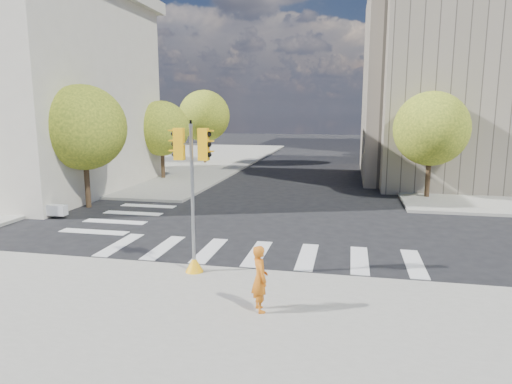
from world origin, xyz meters
TOP-DOWN VIEW (x-y plane):
  - ground at (0.00, 0.00)m, footprint 160.00×160.00m
  - sidewalk_far_left at (-20.00, 26.00)m, footprint 28.00×40.00m
  - tree_lw_near at (-10.50, 4.00)m, footprint 4.40×4.40m
  - tree_lw_mid at (-10.50, 14.00)m, footprint 4.00×4.00m
  - tree_lw_far at (-10.50, 24.00)m, footprint 4.80×4.80m
  - tree_re_near at (7.50, 10.00)m, footprint 4.20×4.20m
  - tree_re_mid at (7.50, 22.00)m, footprint 4.60×4.60m
  - tree_re_far at (7.50, 34.00)m, footprint 4.00×4.00m
  - lamp_near at (8.00, 14.00)m, footprint 0.35×0.18m
  - lamp_far at (8.00, 28.00)m, footprint 0.35×0.18m
  - traffic_signal at (-1.58, -4.60)m, footprint 1.06×0.56m
  - photographer at (0.97, -6.94)m, footprint 0.65×0.73m
  - planter_wall at (-13.11, 1.38)m, footprint 6.00×0.47m

SIDE VIEW (x-z plane):
  - ground at x=0.00m, z-range 0.00..0.00m
  - sidewalk_far_left at x=-20.00m, z-range 0.00..0.15m
  - planter_wall at x=-13.11m, z-range 0.15..0.65m
  - photographer at x=0.97m, z-range 0.15..1.84m
  - traffic_signal at x=-1.58m, z-range -0.20..4.47m
  - tree_lw_mid at x=-10.50m, z-range 0.88..6.65m
  - tree_re_far at x=7.50m, z-range 0.93..6.80m
  - tree_re_near at x=7.50m, z-range 0.97..7.13m
  - tree_lw_near at x=-10.50m, z-range 1.00..7.41m
  - tree_re_mid at x=7.50m, z-range 1.02..7.68m
  - tree_lw_far at x=-10.50m, z-range 1.07..8.01m
  - lamp_near at x=8.00m, z-range 0.52..8.63m
  - lamp_far at x=8.00m, z-range 0.52..8.63m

